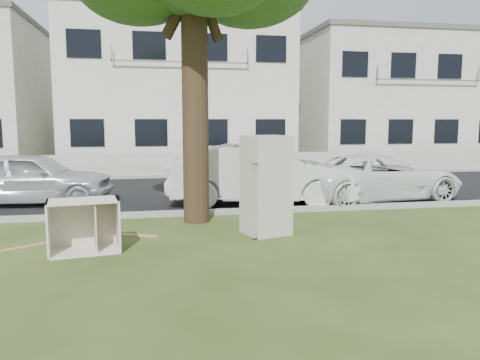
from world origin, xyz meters
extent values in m
plane|color=#2F4016|center=(0.00, 0.00, 0.00)|extent=(120.00, 120.00, 0.00)
cube|color=black|center=(0.00, 6.00, 0.01)|extent=(120.00, 7.00, 0.01)
cube|color=gray|center=(0.00, 2.45, 0.00)|extent=(120.00, 0.18, 0.12)
cube|color=gray|center=(0.00, 9.55, 0.00)|extent=(120.00, 0.18, 0.12)
cube|color=gray|center=(0.00, 11.00, 0.01)|extent=(120.00, 2.80, 0.01)
cube|color=gray|center=(0.00, 12.60, 0.35)|extent=(120.00, 0.15, 0.70)
cylinder|color=black|center=(-0.40, 1.80, 2.60)|extent=(0.54, 0.54, 5.20)
cube|color=silver|center=(0.00, 17.50, 3.60)|extent=(11.00, 8.00, 7.20)
cube|color=#595451|center=(0.00, 17.50, 7.32)|extent=(11.22, 8.16, 0.24)
cube|color=silver|center=(12.00, 17.50, 3.30)|extent=(10.00, 8.00, 6.60)
cube|color=#595451|center=(12.00, 17.50, 6.72)|extent=(10.20, 8.16, 0.24)
cube|color=beige|center=(0.80, 0.51, 0.92)|extent=(0.94, 0.90, 1.85)
cube|color=white|center=(-2.40, -0.17, 0.43)|extent=(1.20, 0.85, 0.86)
cube|color=#AD7D54|center=(-3.47, 0.26, 0.01)|extent=(0.88, 0.65, 0.02)
cube|color=tan|center=(-1.65, 0.78, 0.01)|extent=(0.88, 0.49, 0.02)
cube|color=#9C7456|center=(-2.09, 1.30, 0.01)|extent=(0.14, 0.88, 0.02)
imported|color=silver|center=(1.40, 3.56, 0.77)|extent=(4.89, 2.43, 1.54)
imported|color=white|center=(4.65, 3.61, 0.62)|extent=(4.70, 2.64, 1.24)
imported|color=silver|center=(-4.33, 4.60, 0.68)|extent=(4.09, 1.87, 1.36)
camera|label=1|loc=(-1.24, -7.92, 2.12)|focal=35.00mm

